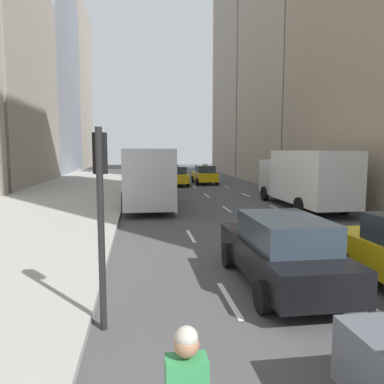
# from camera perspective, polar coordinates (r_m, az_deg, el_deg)

# --- Properties ---
(sidewalk_left) EXTENTS (8.00, 66.00, 0.15)m
(sidewalk_left) POSITION_cam_1_polar(r_m,az_deg,el_deg) (27.16, -18.49, -0.46)
(sidewalk_left) COLOR #9E9E99
(sidewalk_left) RESTS_ON ground
(lane_markings) EXTENTS (5.72, 56.00, 0.01)m
(lane_markings) POSITION_cam_1_polar(r_m,az_deg,el_deg) (23.23, 3.60, -1.44)
(lane_markings) COLOR white
(lane_markings) RESTS_ON ground
(building_row_left) EXTENTS (6.00, 78.98, 32.46)m
(building_row_left) POSITION_cam_1_polar(r_m,az_deg,el_deg) (44.42, -24.81, 18.43)
(building_row_left) COLOR #A89E89
(building_row_left) RESTS_ON ground
(taxi_second) EXTENTS (2.02, 4.40, 1.87)m
(taxi_second) POSITION_cam_1_polar(r_m,az_deg,el_deg) (33.27, -2.43, 2.49)
(taxi_second) COLOR yellow
(taxi_second) RESTS_ON ground
(taxi_third) EXTENTS (2.02, 4.40, 1.87)m
(taxi_third) POSITION_cam_1_polar(r_m,az_deg,el_deg) (34.94, 1.93, 2.68)
(taxi_third) COLOR yellow
(taxi_third) RESTS_ON ground
(sedan_black_near) EXTENTS (2.02, 4.74, 1.69)m
(sedan_black_near) POSITION_cam_1_polar(r_m,az_deg,el_deg) (9.13, 13.42, -8.62)
(sedan_black_near) COLOR black
(sedan_black_near) RESTS_ON ground
(city_bus) EXTENTS (2.80, 11.61, 3.25)m
(city_bus) POSITION_cam_1_polar(r_m,az_deg,el_deg) (22.81, -6.92, 2.88)
(city_bus) COLOR #B7BCC1
(city_bus) RESTS_ON ground
(box_truck) EXTENTS (2.58, 8.40, 3.15)m
(box_truck) POSITION_cam_1_polar(r_m,az_deg,el_deg) (21.25, 16.64, 2.18)
(box_truck) COLOR silver
(box_truck) RESTS_ON ground
(traffic_light_pole) EXTENTS (0.24, 0.42, 3.60)m
(traffic_light_pole) POSITION_cam_1_polar(r_m,az_deg,el_deg) (6.73, -13.75, -0.56)
(traffic_light_pole) COLOR black
(traffic_light_pole) RESTS_ON ground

